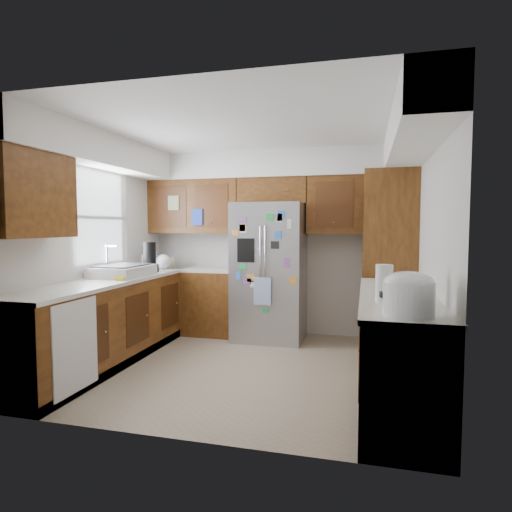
# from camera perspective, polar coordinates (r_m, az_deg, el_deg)

# --- Properties ---
(floor) EXTENTS (3.60, 3.60, 0.00)m
(floor) POSITION_cam_1_polar(r_m,az_deg,el_deg) (4.70, -1.51, -14.61)
(floor) COLOR gray
(floor) RESTS_ON ground
(room_shell) EXTENTS (3.64, 3.24, 2.52)m
(room_shell) POSITION_cam_1_polar(r_m,az_deg,el_deg) (4.85, -1.57, 7.80)
(room_shell) COLOR beige
(room_shell) RESTS_ON ground
(left_counter_run) EXTENTS (1.36, 3.20, 0.92)m
(left_counter_run) POSITION_cam_1_polar(r_m,az_deg,el_deg) (5.14, -16.33, -8.20)
(left_counter_run) COLOR #40220C
(left_counter_run) RESTS_ON ground
(right_counter_run) EXTENTS (0.63, 2.25, 0.92)m
(right_counter_run) POSITION_cam_1_polar(r_m,az_deg,el_deg) (3.97, 18.22, -11.99)
(right_counter_run) COLOR #40220C
(right_counter_run) RESTS_ON ground
(pantry) EXTENTS (0.60, 0.90, 2.15)m
(pantry) POSITION_cam_1_polar(r_m,az_deg,el_deg) (5.46, 17.25, -0.66)
(pantry) COLOR #40220C
(pantry) RESTS_ON ground
(fridge) EXTENTS (0.90, 0.79, 1.80)m
(fridge) POSITION_cam_1_polar(r_m,az_deg,el_deg) (5.66, 1.82, -2.10)
(fridge) COLOR #9F9FA4
(fridge) RESTS_ON ground
(bridge_cabinet) EXTENTS (0.96, 0.34, 0.35)m
(bridge_cabinet) POSITION_cam_1_polar(r_m,az_deg,el_deg) (5.87, 2.33, 8.63)
(bridge_cabinet) COLOR #40220C
(bridge_cabinet) RESTS_ON fridge
(fridge_top_items) EXTENTS (0.69, 0.35, 0.26)m
(fridge_top_items) POSITION_cam_1_polar(r_m,az_deg,el_deg) (5.92, 1.05, 11.46)
(fridge_top_items) COLOR #0D2B9B
(fridge_top_items) RESTS_ON bridge_cabinet
(sink_assembly) EXTENTS (0.52, 0.73, 0.37)m
(sink_assembly) POSITION_cam_1_polar(r_m,az_deg,el_deg) (5.18, -17.37, -1.87)
(sink_assembly) COLOR silver
(sink_assembly) RESTS_ON left_counter_run
(left_counter_clutter) EXTENTS (0.35, 0.90, 0.38)m
(left_counter_clutter) POSITION_cam_1_polar(r_m,az_deg,el_deg) (5.79, -13.33, -0.58)
(left_counter_clutter) COLOR black
(left_counter_clutter) RESTS_ON left_counter_run
(rice_cooker) EXTENTS (0.34, 0.33, 0.29)m
(rice_cooker) POSITION_cam_1_polar(r_m,az_deg,el_deg) (2.95, 19.65, -4.61)
(rice_cooker) COLOR white
(rice_cooker) RESTS_ON right_counter_run
(paper_towel) EXTENTS (0.13, 0.13, 0.29)m
(paper_towel) POSITION_cam_1_polar(r_m,az_deg,el_deg) (3.41, 16.71, -3.53)
(paper_towel) COLOR white
(paper_towel) RESTS_ON right_counter_run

